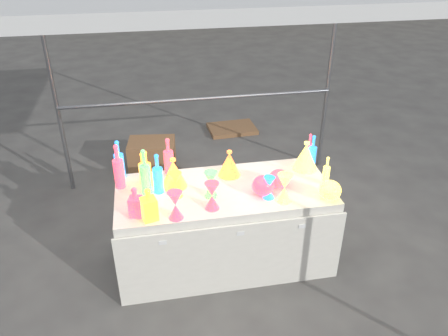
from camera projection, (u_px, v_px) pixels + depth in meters
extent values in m
plane|color=slate|center=(224.00, 257.00, 4.03)|extent=(80.00, 80.00, 0.00)
cylinder|color=gray|center=(54.00, 89.00, 4.47)|extent=(0.04, 0.04, 2.40)
cylinder|color=gray|center=(329.00, 73.00, 4.95)|extent=(0.04, 0.04, 2.40)
cylinder|color=gray|center=(199.00, 99.00, 4.79)|extent=(3.00, 0.04, 0.04)
cube|color=white|center=(224.00, 225.00, 3.84)|extent=(1.80, 0.80, 0.75)
cube|color=white|center=(234.00, 259.00, 3.51)|extent=(1.84, 0.02, 0.68)
cube|color=white|center=(163.00, 243.00, 3.28)|extent=(0.06, 0.00, 0.03)
cube|color=white|center=(241.00, 234.00, 3.37)|extent=(0.06, 0.00, 0.03)
cube|color=white|center=(302.00, 226.00, 3.45)|extent=(0.06, 0.00, 0.03)
cube|color=#8B613F|center=(152.00, 156.00, 5.32)|extent=(0.60, 0.47, 0.40)
cube|color=#8B613F|center=(232.00, 129.00, 6.44)|extent=(0.70, 0.52, 0.06)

